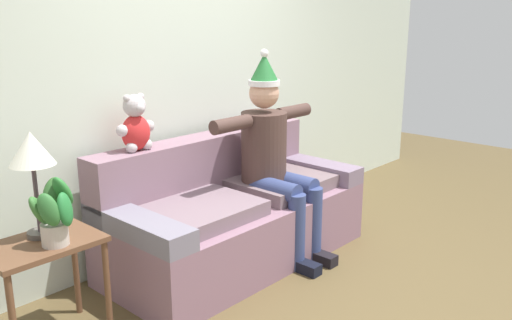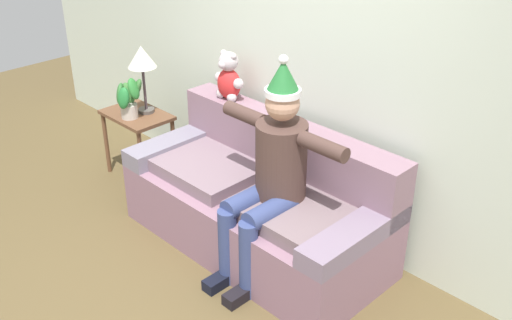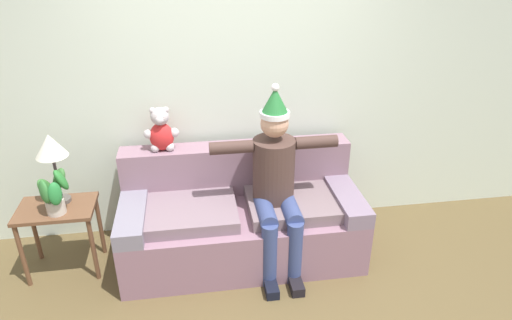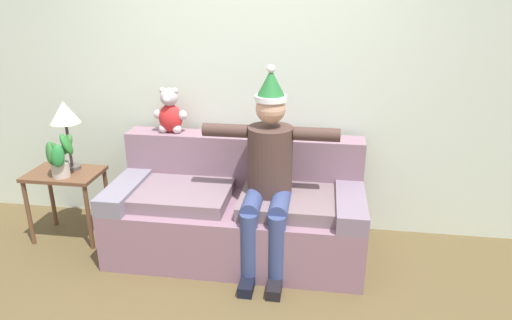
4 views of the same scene
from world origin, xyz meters
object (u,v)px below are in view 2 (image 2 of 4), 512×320
at_px(teddy_bear, 229,78).
at_px(side_table, 138,124).
at_px(potted_plant, 129,98).
at_px(table_lamp, 142,60).
at_px(person_seated, 271,170).
at_px(couch, 260,202).

relative_size(teddy_bear, side_table, 0.63).
xyz_separation_m(side_table, potted_plant, (0.04, -0.09, 0.28)).
xyz_separation_m(teddy_bear, table_lamp, (-0.82, -0.22, -0.00)).
xyz_separation_m(table_lamp, potted_plant, (0.01, -0.17, -0.29)).
height_order(person_seated, potted_plant, person_seated).
relative_size(teddy_bear, potted_plant, 1.02).
bearing_deg(table_lamp, side_table, -113.09).
bearing_deg(person_seated, table_lamp, 172.55).
bearing_deg(side_table, teddy_bear, 19.59).
xyz_separation_m(couch, person_seated, (0.27, -0.17, 0.44)).
relative_size(person_seated, table_lamp, 2.63).
xyz_separation_m(couch, table_lamp, (-1.43, 0.05, 0.72)).
bearing_deg(couch, table_lamp, 177.91).
xyz_separation_m(person_seated, side_table, (-1.73, 0.14, -0.29)).
distance_m(table_lamp, potted_plant, 0.33).
distance_m(couch, side_table, 1.48).
height_order(couch, side_table, couch).
bearing_deg(table_lamp, person_seated, -7.45).
relative_size(side_table, table_lamp, 1.03).
bearing_deg(side_table, table_lamp, 66.91).
height_order(teddy_bear, table_lamp, teddy_bear).
height_order(side_table, potted_plant, potted_plant).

